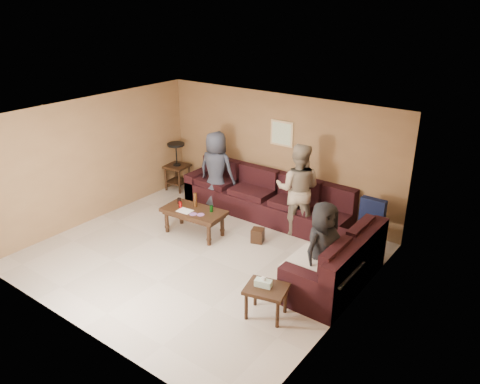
# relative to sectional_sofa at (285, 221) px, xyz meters

# --- Properties ---
(room) EXTENTS (5.60, 5.50, 2.50)m
(room) POSITION_rel_sectional_sofa_xyz_m (-0.81, -1.52, 1.34)
(room) COLOR #B7A99A
(room) RESTS_ON ground
(sectional_sofa) EXTENTS (4.65, 2.90, 0.97)m
(sectional_sofa) POSITION_rel_sectional_sofa_xyz_m (0.00, 0.00, 0.00)
(sectional_sofa) COLOR black
(sectional_sofa) RESTS_ON ground
(coffee_table) EXTENTS (1.27, 0.71, 0.79)m
(coffee_table) POSITION_rel_sectional_sofa_xyz_m (-1.45, -0.96, 0.10)
(coffee_table) COLOR #311C10
(coffee_table) RESTS_ON ground
(end_table_left) EXTENTS (0.55, 0.55, 1.13)m
(end_table_left) POSITION_rel_sectional_sofa_xyz_m (-3.28, 0.51, 0.27)
(end_table_left) COLOR #311C10
(end_table_left) RESTS_ON ground
(side_table_right) EXTENTS (0.68, 0.60, 0.63)m
(side_table_right) POSITION_rel_sectional_sofa_xyz_m (1.06, -2.24, 0.09)
(side_table_right) COLOR #311C10
(side_table_right) RESTS_ON ground
(waste_bin) EXTENTS (0.28, 0.28, 0.26)m
(waste_bin) POSITION_rel_sectional_sofa_xyz_m (-0.28, -0.50, -0.19)
(waste_bin) COLOR #311C10
(waste_bin) RESTS_ON ground
(wall_art) EXTENTS (0.52, 0.04, 0.52)m
(wall_art) POSITION_rel_sectional_sofa_xyz_m (-0.71, 0.96, 1.37)
(wall_art) COLOR tan
(wall_art) RESTS_ON ground
(person_left) EXTENTS (0.89, 0.65, 1.68)m
(person_left) POSITION_rel_sectional_sofa_xyz_m (-1.92, 0.32, 0.51)
(person_left) COLOR #323645
(person_left) RESTS_ON ground
(person_middle) EXTENTS (1.05, 0.94, 1.79)m
(person_middle) POSITION_rel_sectional_sofa_xyz_m (0.09, 0.30, 0.57)
(person_middle) COLOR gray
(person_middle) RESTS_ON ground
(person_right) EXTENTS (0.61, 0.81, 1.50)m
(person_right) POSITION_rel_sectional_sofa_xyz_m (1.39, -1.21, 0.42)
(person_right) COLOR black
(person_right) RESTS_ON ground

